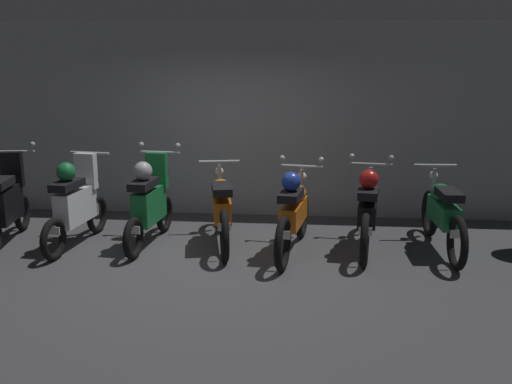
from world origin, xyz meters
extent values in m
plane|color=#424244|center=(0.00, 0.00, 0.00)|extent=(80.00, 80.00, 0.00)
cube|color=#9EA0A3|center=(0.00, 2.43, 1.46)|extent=(16.00, 0.30, 2.92)
torus|color=black|center=(-2.92, 1.17, 0.27)|extent=(0.17, 0.54, 0.53)
cube|color=black|center=(-2.84, 0.61, 0.54)|extent=(0.33, 0.76, 0.44)
cube|color=black|center=(-2.89, 0.95, 0.94)|extent=(0.30, 0.16, 0.48)
cylinder|color=#B7BABF|center=(-2.91, 1.08, 1.16)|extent=(0.56, 0.12, 0.04)
sphere|color=#B7BABF|center=(-2.65, 1.12, 1.26)|extent=(0.07, 0.07, 0.07)
cylinder|color=#B7BABF|center=(-2.92, 1.13, 0.69)|extent=(0.08, 0.15, 0.85)
sphere|color=silver|center=(-2.92, 1.13, 1.01)|extent=(0.12, 0.12, 0.12)
torus|color=black|center=(-1.82, 1.16, 0.27)|extent=(0.15, 0.54, 0.53)
torus|color=black|center=(-1.96, 0.02, 0.27)|extent=(0.15, 0.54, 0.53)
cube|color=silver|center=(-1.89, 0.59, 0.54)|extent=(0.31, 0.76, 0.44)
cube|color=silver|center=(-1.85, 0.94, 0.94)|extent=(0.29, 0.15, 0.48)
cube|color=black|center=(-1.91, 0.43, 0.85)|extent=(0.30, 0.54, 0.10)
cylinder|color=#B7BABF|center=(-1.83, 1.07, 1.16)|extent=(0.56, 0.10, 0.04)
cylinder|color=#B7BABF|center=(-1.83, 1.12, 0.69)|extent=(0.07, 0.15, 0.85)
sphere|color=silver|center=(-1.83, 1.12, 1.01)|extent=(0.12, 0.12, 0.12)
cube|color=white|center=(-1.96, 0.05, 0.36)|extent=(0.16, 0.03, 0.10)
sphere|color=#197238|center=(-1.91, 0.43, 1.02)|extent=(0.24, 0.24, 0.24)
torus|color=black|center=(-0.89, 1.30, 0.27)|extent=(0.14, 0.54, 0.53)
torus|color=black|center=(-1.00, 0.15, 0.27)|extent=(0.14, 0.54, 0.53)
cube|color=#197238|center=(-0.95, 0.72, 0.54)|extent=(0.29, 0.75, 0.44)
cube|color=#197238|center=(-0.91, 1.07, 0.94)|extent=(0.29, 0.15, 0.48)
cube|color=black|center=(-0.96, 0.56, 0.85)|extent=(0.29, 0.54, 0.10)
cylinder|color=#B7BABF|center=(-0.90, 1.20, 1.16)|extent=(0.56, 0.09, 0.04)
sphere|color=#B7BABF|center=(-1.16, 1.23, 1.26)|extent=(0.07, 0.07, 0.07)
sphere|color=#B7BABF|center=(-0.64, 1.18, 1.26)|extent=(0.07, 0.07, 0.07)
cylinder|color=#B7BABF|center=(-0.90, 1.25, 0.69)|extent=(0.07, 0.15, 0.85)
sphere|color=silver|center=(-0.90, 1.25, 1.01)|extent=(0.12, 0.12, 0.12)
cube|color=white|center=(-1.00, 0.17, 0.36)|extent=(0.16, 0.03, 0.10)
sphere|color=#9EA0A8|center=(-0.96, 0.56, 1.02)|extent=(0.24, 0.24, 0.24)
torus|color=black|center=(-0.13, 1.45, 0.33)|extent=(0.21, 0.66, 0.65)
torus|color=black|center=(0.13, 0.18, 0.33)|extent=(0.21, 0.66, 0.65)
cube|color=orange|center=(0.00, 0.81, 0.52)|extent=(0.38, 0.86, 0.28)
ellipsoid|color=orange|center=(-0.03, 0.97, 0.73)|extent=(0.34, 0.48, 0.22)
cube|color=black|center=(0.04, 0.63, 0.80)|extent=(0.34, 0.56, 0.10)
cylinder|color=#B7BABF|center=(-0.11, 1.35, 1.02)|extent=(0.56, 0.14, 0.04)
cylinder|color=#B7BABF|center=(-0.12, 1.40, 0.65)|extent=(0.09, 0.17, 0.65)
sphere|color=silver|center=(-0.12, 1.40, 0.87)|extent=(0.12, 0.12, 0.12)
cube|color=white|center=(0.12, 0.20, 0.43)|extent=(0.16, 0.04, 0.10)
torus|color=black|center=(1.05, 1.21, 0.33)|extent=(0.19, 0.66, 0.65)
torus|color=black|center=(0.84, -0.07, 0.33)|extent=(0.19, 0.66, 0.65)
cube|color=orange|center=(0.95, 0.57, 0.52)|extent=(0.35, 0.86, 0.28)
ellipsoid|color=orange|center=(0.97, 0.72, 0.73)|extent=(0.33, 0.48, 0.22)
cube|color=black|center=(0.92, 0.39, 0.80)|extent=(0.32, 0.55, 0.10)
cylinder|color=#B7BABF|center=(1.03, 1.11, 1.02)|extent=(0.56, 0.12, 0.04)
sphere|color=#B7BABF|center=(0.77, 1.15, 1.12)|extent=(0.07, 0.07, 0.07)
sphere|color=#B7BABF|center=(1.29, 1.07, 1.12)|extent=(0.07, 0.07, 0.07)
cylinder|color=#B7BABF|center=(1.04, 1.16, 0.65)|extent=(0.08, 0.17, 0.65)
sphere|color=silver|center=(1.04, 1.16, 0.87)|extent=(0.12, 0.12, 0.12)
cube|color=white|center=(0.85, -0.05, 0.43)|extent=(0.16, 0.04, 0.10)
sphere|color=#1E389E|center=(0.92, 0.39, 0.97)|extent=(0.24, 0.24, 0.24)
torus|color=black|center=(1.98, 1.43, 0.33)|extent=(0.18, 0.66, 0.65)
torus|color=black|center=(1.80, 0.15, 0.33)|extent=(0.18, 0.66, 0.65)
cube|color=black|center=(1.89, 0.79, 0.52)|extent=(0.33, 0.85, 0.28)
ellipsoid|color=black|center=(1.91, 0.94, 0.73)|extent=(0.32, 0.47, 0.22)
cube|color=black|center=(1.87, 0.61, 0.80)|extent=(0.31, 0.55, 0.10)
cylinder|color=#B7BABF|center=(1.96, 1.33, 1.02)|extent=(0.56, 0.11, 0.04)
sphere|color=#B7BABF|center=(1.71, 1.37, 1.12)|extent=(0.07, 0.07, 0.07)
sphere|color=#B7BABF|center=(2.22, 1.30, 1.12)|extent=(0.07, 0.07, 0.07)
cylinder|color=#B7BABF|center=(1.97, 1.38, 0.65)|extent=(0.08, 0.17, 0.65)
sphere|color=silver|center=(1.97, 1.38, 0.87)|extent=(0.12, 0.12, 0.12)
cube|color=white|center=(1.81, 0.17, 0.43)|extent=(0.16, 0.03, 0.10)
sphere|color=red|center=(1.87, 0.61, 0.97)|extent=(0.24, 0.24, 0.24)
torus|color=black|center=(2.80, 1.44, 0.33)|extent=(0.12, 0.65, 0.65)
torus|color=black|center=(2.87, 0.14, 0.33)|extent=(0.12, 0.65, 0.65)
cube|color=#197238|center=(2.84, 0.79, 0.52)|extent=(0.26, 0.84, 0.28)
ellipsoid|color=#197238|center=(2.83, 0.94, 0.73)|extent=(0.28, 0.45, 0.22)
cube|color=black|center=(2.84, 0.61, 0.80)|extent=(0.26, 0.53, 0.10)
cylinder|color=#B7BABF|center=(2.81, 1.33, 1.02)|extent=(0.56, 0.06, 0.04)
cylinder|color=#B7BABF|center=(2.81, 1.38, 0.65)|extent=(0.06, 0.16, 0.65)
sphere|color=silver|center=(2.81, 1.38, 0.87)|extent=(0.12, 0.12, 0.12)
cube|color=white|center=(2.86, 0.16, 0.43)|extent=(0.16, 0.02, 0.10)
camera|label=1|loc=(1.11, -6.54, 2.51)|focal=41.19mm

